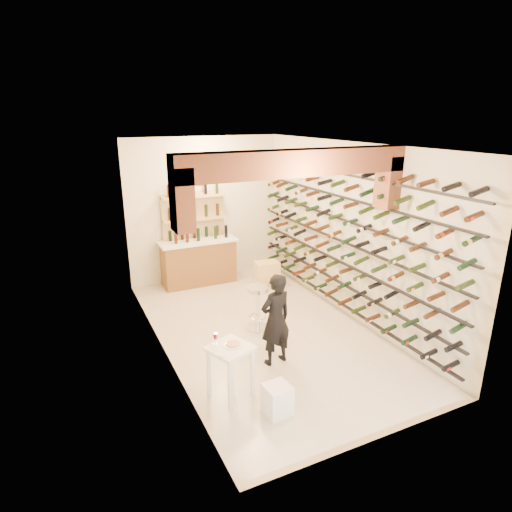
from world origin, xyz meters
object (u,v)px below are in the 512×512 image
at_px(white_stool, 277,399).
at_px(chrome_barstool, 258,305).
at_px(wine_rack, 340,236).
at_px(back_counter, 199,261).
at_px(person, 276,319).
at_px(crate_lower, 267,280).
at_px(tasting_table, 230,356).

distance_m(white_stool, chrome_barstool, 2.34).
distance_m(wine_rack, back_counter, 3.38).
xyz_separation_m(wine_rack, white_stool, (-2.36, -2.07, -1.35)).
height_order(person, crate_lower, person).
distance_m(tasting_table, chrome_barstool, 1.98).
bearing_deg(crate_lower, back_counter, 148.90).
height_order(white_stool, crate_lower, white_stool).
xyz_separation_m(back_counter, chrome_barstool, (0.25, -2.53, -0.07)).
relative_size(tasting_table, person, 0.62).
distance_m(back_counter, white_stool, 4.76).
bearing_deg(person, white_stool, 54.18).
bearing_deg(chrome_barstool, back_counter, 95.58).
height_order(back_counter, tasting_table, back_counter).
height_order(white_stool, chrome_barstool, chrome_barstool).
height_order(wine_rack, white_stool, wine_rack).
bearing_deg(crate_lower, white_stool, -115.02).
bearing_deg(white_stool, tasting_table, 123.79).
relative_size(white_stool, chrome_barstool, 0.50).
relative_size(wine_rack, chrome_barstool, 7.16).
bearing_deg(white_stool, person, 63.44).
bearing_deg(wine_rack, tasting_table, -151.82).
xyz_separation_m(tasting_table, person, (0.93, 0.48, 0.11)).
xyz_separation_m(back_counter, tasting_table, (-0.92, -4.12, 0.08)).
relative_size(back_counter, person, 1.17).
bearing_deg(white_stool, wine_rack, 41.28).
xyz_separation_m(back_counter, crate_lower, (1.31, -0.79, -0.40)).
xyz_separation_m(wine_rack, chrome_barstool, (-1.58, 0.12, -1.09)).
bearing_deg(wine_rack, white_stool, -138.72).
xyz_separation_m(wine_rack, crate_lower, (-0.52, 1.86, -1.42)).
bearing_deg(wine_rack, chrome_barstool, 175.75).
bearing_deg(person, wine_rack, -160.62).
bearing_deg(tasting_table, back_counter, 55.56).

